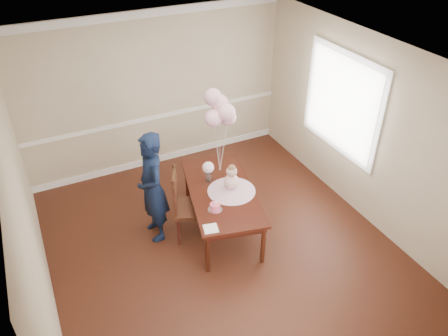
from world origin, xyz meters
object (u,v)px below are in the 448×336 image
dining_chair_seat (192,208)px  woman (152,188)px  dining_table_top (222,191)px  birthday_cake (215,207)px

dining_chair_seat → woman: 0.62m
dining_table_top → birthday_cake: bearing=-114.0°
dining_chair_seat → birthday_cake: bearing=-41.6°
dining_table_top → woman: (-0.92, 0.27, 0.18)m
dining_table_top → birthday_cake: (-0.26, -0.35, 0.07)m
dining_table_top → birthday_cake: size_ratio=13.33×
birthday_cake → dining_chair_seat: bearing=116.8°
woman → dining_chair_seat: bearing=62.2°
dining_table_top → woman: bearing=176.4°
dining_chair_seat → woman: bearing=173.3°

